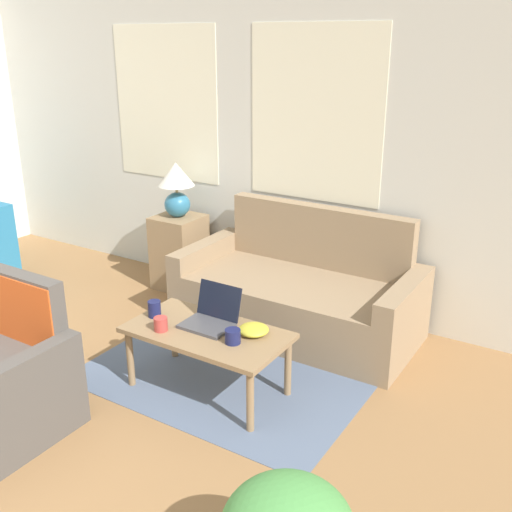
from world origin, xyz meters
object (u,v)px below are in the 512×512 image
at_px(laptop, 211,316).
at_px(cup_navy, 154,309).
at_px(cup_yellow, 161,324).
at_px(couch, 301,295).
at_px(coffee_table, 207,338).
at_px(table_lamp, 176,185).
at_px(cup_white, 233,336).
at_px(snack_bowl, 254,330).

height_order(laptop, cup_navy, laptop).
bearing_deg(cup_yellow, couch, 75.67).
xyz_separation_m(coffee_table, cup_navy, (-0.40, -0.02, 0.10)).
distance_m(laptop, cup_navy, 0.39).
distance_m(table_lamp, cup_navy, 1.54).
xyz_separation_m(cup_yellow, cup_white, (0.46, 0.10, 0.00)).
height_order(coffee_table, snack_bowl, snack_bowl).
bearing_deg(table_lamp, couch, -6.24).
relative_size(couch, cup_white, 19.27).
relative_size(coffee_table, cup_navy, 9.39).
bearing_deg(cup_navy, table_lamp, 122.86).
bearing_deg(couch, coffee_table, -93.93).
distance_m(cup_yellow, cup_white, 0.47).
xyz_separation_m(cup_navy, snack_bowl, (0.66, 0.13, -0.02)).
bearing_deg(snack_bowl, couch, 101.13).
relative_size(coffee_table, cup_yellow, 11.72).
distance_m(table_lamp, laptop, 1.69).
height_order(table_lamp, coffee_table, table_lamp).
xyz_separation_m(couch, snack_bowl, (0.19, -0.97, 0.18)).
distance_m(table_lamp, cup_white, 1.96).
xyz_separation_m(table_lamp, cup_yellow, (0.96, -1.37, -0.47)).
height_order(laptop, snack_bowl, laptop).
bearing_deg(laptop, cup_navy, -164.44).
bearing_deg(cup_navy, cup_yellow, -38.49).
distance_m(table_lamp, coffee_table, 1.80).
relative_size(table_lamp, cup_navy, 4.38).
distance_m(coffee_table, cup_yellow, 0.29).
bearing_deg(cup_navy, couch, 66.67).
relative_size(coffee_table, laptop, 3.25).
relative_size(laptop, cup_navy, 2.90).
bearing_deg(cup_yellow, cup_white, 12.24).
bearing_deg(coffee_table, couch, 86.07).
relative_size(couch, cup_yellow, 20.92).
relative_size(cup_navy, cup_white, 1.15).
bearing_deg(couch, laptop, -95.84).
height_order(laptop, cup_white, laptop).
distance_m(cup_yellow, snack_bowl, 0.57).
height_order(table_lamp, cup_white, table_lamp).
relative_size(table_lamp, cup_yellow, 5.47).
height_order(table_lamp, snack_bowl, table_lamp).
xyz_separation_m(couch, cup_navy, (-0.47, -1.10, 0.20)).
distance_m(laptop, snack_bowl, 0.29).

